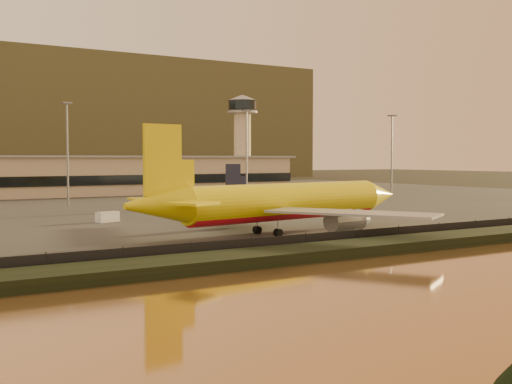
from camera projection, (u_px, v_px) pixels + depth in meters
ground at (286, 239)px, 94.94m from camera, size 900.00×900.00×0.00m
embankment at (363, 248)px, 80.48m from camera, size 320.00×7.00×1.40m
tarmac at (90, 202)px, 175.53m from camera, size 320.00×220.00×0.20m
perimeter_fence at (343, 239)px, 83.84m from camera, size 300.00×0.05×2.20m
terminal_building at (11, 177)px, 193.48m from camera, size 202.00×25.00×12.60m
control_tower at (242, 133)px, 241.82m from camera, size 11.20×11.20×35.50m
apron_light_masts at (170, 144)px, 165.65m from camera, size 152.20×12.20×25.40m
dhl_cargo_jet at (282, 203)px, 99.27m from camera, size 54.41×52.80×16.26m
white_narrowbody_jet at (287, 193)px, 161.90m from camera, size 35.69×34.19×10.35m
gse_vehicle_yellow at (250, 215)px, 122.23m from camera, size 3.79×1.79×1.69m
gse_vehicle_white at (107, 217)px, 118.12m from camera, size 4.55×3.02×1.88m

